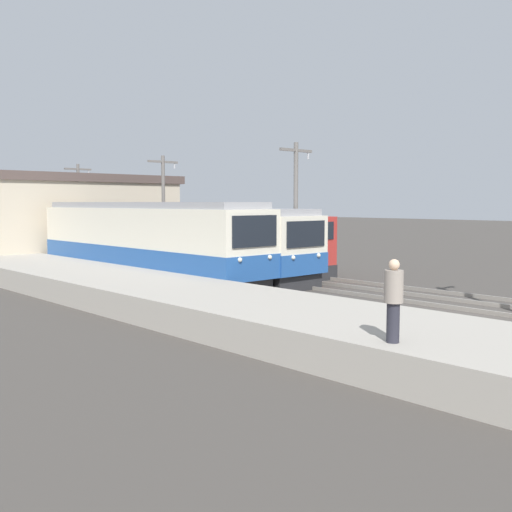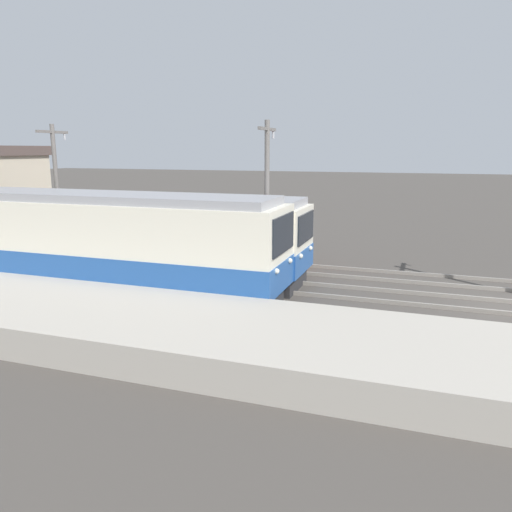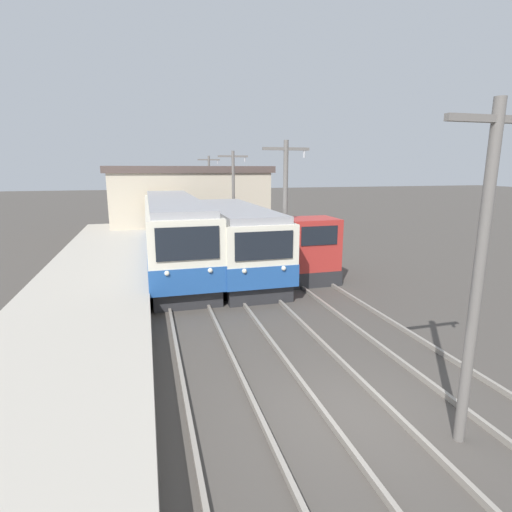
{
  "view_description": "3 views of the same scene",
  "coord_description": "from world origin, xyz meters",
  "px_view_note": "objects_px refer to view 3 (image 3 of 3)",
  "views": [
    {
      "loc": [
        -17.93,
        -9.25,
        3.67
      ],
      "look_at": [
        -0.32,
        9.51,
        1.36
      ],
      "focal_mm": 42.0,
      "sensor_mm": 36.0,
      "label": 1
    },
    {
      "loc": [
        -17.49,
        2.93,
        5.19
      ],
      "look_at": [
        -0.95,
        8.63,
        1.44
      ],
      "focal_mm": 35.0,
      "sensor_mm": 36.0,
      "label": 2
    },
    {
      "loc": [
        -3.93,
        -6.83,
        5.18
      ],
      "look_at": [
        0.51,
        9.39,
        1.49
      ],
      "focal_mm": 28.0,
      "sensor_mm": 36.0,
      "label": 3
    }
  ],
  "objects_px": {
    "catenary_mast_mid": "(285,210)",
    "commuter_train_left": "(174,235)",
    "commuter_train_center": "(235,243)",
    "catenary_mast_near": "(480,267)",
    "shunting_locomotive": "(297,250)",
    "catenary_mast_distant": "(210,188)",
    "catenary_mast_far": "(234,195)"
  },
  "relations": [
    {
      "from": "catenary_mast_near",
      "to": "catenary_mast_distant",
      "type": "xyz_separation_m",
      "value": [
        0.0,
        31.02,
        0.0
      ]
    },
    {
      "from": "commuter_train_left",
      "to": "catenary_mast_near",
      "type": "height_order",
      "value": "catenary_mast_near"
    },
    {
      "from": "commuter_train_center",
      "to": "catenary_mast_near",
      "type": "xyz_separation_m",
      "value": [
        1.51,
        -13.41,
        1.88
      ]
    },
    {
      "from": "catenary_mast_near",
      "to": "catenary_mast_far",
      "type": "distance_m",
      "value": 20.68
    },
    {
      "from": "commuter_train_left",
      "to": "catenary_mast_near",
      "type": "bearing_deg",
      "value": -74.87
    },
    {
      "from": "shunting_locomotive",
      "to": "catenary_mast_mid",
      "type": "xyz_separation_m",
      "value": [
        -1.49,
        -2.37,
        2.27
      ]
    },
    {
      "from": "catenary_mast_distant",
      "to": "shunting_locomotive",
      "type": "bearing_deg",
      "value": -85.34
    },
    {
      "from": "catenary_mast_mid",
      "to": "catenary_mast_distant",
      "type": "distance_m",
      "value": 20.68
    },
    {
      "from": "shunting_locomotive",
      "to": "catenary_mast_mid",
      "type": "bearing_deg",
      "value": -122.14
    },
    {
      "from": "catenary_mast_mid",
      "to": "shunting_locomotive",
      "type": "bearing_deg",
      "value": 57.86
    },
    {
      "from": "commuter_train_center",
      "to": "catenary_mast_near",
      "type": "height_order",
      "value": "catenary_mast_near"
    },
    {
      "from": "catenary_mast_far",
      "to": "catenary_mast_distant",
      "type": "relative_size",
      "value": 1.0
    },
    {
      "from": "catenary_mast_far",
      "to": "catenary_mast_distant",
      "type": "xyz_separation_m",
      "value": [
        0.0,
        10.34,
        0.0
      ]
    },
    {
      "from": "catenary_mast_mid",
      "to": "commuter_train_left",
      "type": "bearing_deg",
      "value": 127.62
    },
    {
      "from": "catenary_mast_mid",
      "to": "catenary_mast_far",
      "type": "distance_m",
      "value": 10.34
    },
    {
      "from": "catenary_mast_distant",
      "to": "catenary_mast_mid",
      "type": "bearing_deg",
      "value": -90.0
    },
    {
      "from": "catenary_mast_near",
      "to": "catenary_mast_mid",
      "type": "xyz_separation_m",
      "value": [
        0.0,
        10.34,
        0.0
      ]
    },
    {
      "from": "commuter_train_center",
      "to": "catenary_mast_mid",
      "type": "xyz_separation_m",
      "value": [
        1.51,
        -3.07,
        1.88
      ]
    },
    {
      "from": "commuter_train_center",
      "to": "catenary_mast_mid",
      "type": "relative_size",
      "value": 1.61
    },
    {
      "from": "commuter_train_left",
      "to": "shunting_locomotive",
      "type": "height_order",
      "value": "commuter_train_left"
    },
    {
      "from": "commuter_train_left",
      "to": "shunting_locomotive",
      "type": "bearing_deg",
      "value": -29.01
    },
    {
      "from": "commuter_train_left",
      "to": "catenary_mast_far",
      "type": "distance_m",
      "value": 6.65
    },
    {
      "from": "catenary_mast_distant",
      "to": "catenary_mast_far",
      "type": "bearing_deg",
      "value": -90.0
    },
    {
      "from": "commuter_train_center",
      "to": "catenary_mast_distant",
      "type": "relative_size",
      "value": 1.61
    },
    {
      "from": "catenary_mast_mid",
      "to": "catenary_mast_distant",
      "type": "relative_size",
      "value": 1.0
    },
    {
      "from": "shunting_locomotive",
      "to": "catenary_mast_distant",
      "type": "distance_m",
      "value": 18.51
    },
    {
      "from": "catenary_mast_near",
      "to": "catenary_mast_mid",
      "type": "distance_m",
      "value": 10.34
    },
    {
      "from": "shunting_locomotive",
      "to": "catenary_mast_far",
      "type": "relative_size",
      "value": 0.94
    },
    {
      "from": "commuter_train_left",
      "to": "catenary_mast_mid",
      "type": "distance_m",
      "value": 7.27
    },
    {
      "from": "commuter_train_left",
      "to": "catenary_mast_mid",
      "type": "xyz_separation_m",
      "value": [
        4.31,
        -5.59,
        1.76
      ]
    },
    {
      "from": "commuter_train_left",
      "to": "shunting_locomotive",
      "type": "xyz_separation_m",
      "value": [
        5.8,
        -3.22,
        -0.5
      ]
    },
    {
      "from": "catenary_mast_near",
      "to": "catenary_mast_distant",
      "type": "relative_size",
      "value": 1.0
    }
  ]
}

